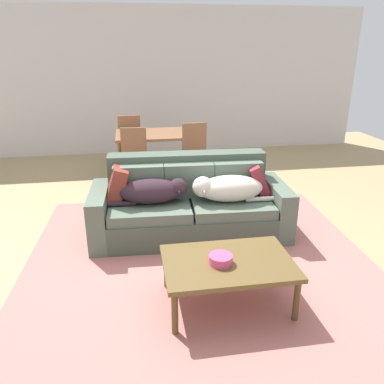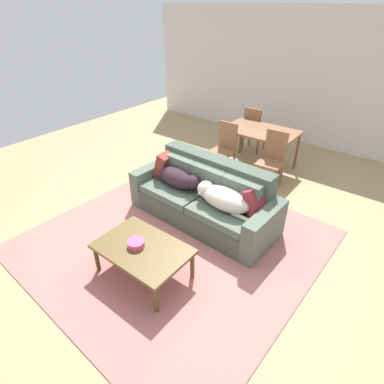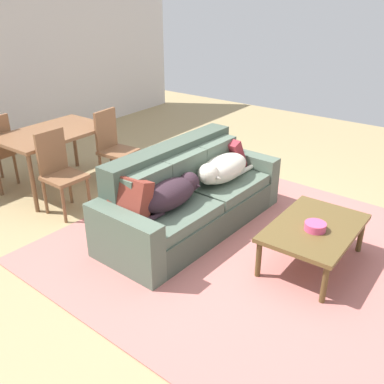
# 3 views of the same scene
# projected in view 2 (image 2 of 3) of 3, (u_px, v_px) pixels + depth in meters

# --- Properties ---
(ground_plane) EXTENTS (10.00, 10.00, 0.00)m
(ground_plane) POSITION_uv_depth(u_px,v_px,m) (193.00, 226.00, 4.42)
(ground_plane) COLOR tan
(back_partition) EXTENTS (8.00, 0.12, 2.70)m
(back_partition) POSITION_uv_depth(u_px,v_px,m) (312.00, 80.00, 6.41)
(back_partition) COLOR silver
(back_partition) RESTS_ON ground
(area_rug) EXTENTS (3.54, 3.50, 0.01)m
(area_rug) POSITION_uv_depth(u_px,v_px,m) (175.00, 241.00, 4.15)
(area_rug) COLOR #BF6F68
(area_rug) RESTS_ON ground
(couch) EXTENTS (2.18, 0.93, 0.87)m
(couch) POSITION_uv_depth(u_px,v_px,m) (205.00, 198.00, 4.44)
(couch) COLOR #455345
(couch) RESTS_ON ground
(dog_on_left_cushion) EXTENTS (0.85, 0.36, 0.27)m
(dog_on_left_cushion) POSITION_uv_depth(u_px,v_px,m) (180.00, 178.00, 4.46)
(dog_on_left_cushion) COLOR #34222A
(dog_on_left_cushion) RESTS_ON couch
(dog_on_right_cushion) EXTENTS (0.89, 0.38, 0.29)m
(dog_on_right_cushion) POSITION_uv_depth(u_px,v_px,m) (222.00, 198.00, 4.00)
(dog_on_right_cushion) COLOR beige
(dog_on_right_cushion) RESTS_ON couch
(throw_pillow_by_left_arm) EXTENTS (0.27, 0.40, 0.43)m
(throw_pillow_by_left_arm) POSITION_uv_depth(u_px,v_px,m) (167.00, 164.00, 4.76)
(throw_pillow_by_left_arm) COLOR maroon
(throw_pillow_by_left_arm) RESTS_ON couch
(throw_pillow_by_right_arm) EXTENTS (0.31, 0.41, 0.39)m
(throw_pillow_by_right_arm) POSITION_uv_depth(u_px,v_px,m) (257.00, 201.00, 3.89)
(throw_pillow_by_right_arm) COLOR maroon
(throw_pillow_by_right_arm) RESTS_ON couch
(coffee_table) EXTENTS (1.04, 0.70, 0.40)m
(coffee_table) POSITION_uv_depth(u_px,v_px,m) (143.00, 250.00, 3.47)
(coffee_table) COLOR brown
(coffee_table) RESTS_ON ground
(bowl_on_coffee_table) EXTENTS (0.19, 0.19, 0.07)m
(bowl_on_coffee_table) POSITION_uv_depth(u_px,v_px,m) (136.00, 244.00, 3.44)
(bowl_on_coffee_table) COLOR #EA4C7F
(bowl_on_coffee_table) RESTS_ON coffee_table
(dining_table) EXTENTS (1.29, 0.83, 0.74)m
(dining_table) POSITION_uv_depth(u_px,v_px,m) (260.00, 134.00, 5.67)
(dining_table) COLOR brown
(dining_table) RESTS_ON ground
(dining_chair_near_left) EXTENTS (0.41, 0.41, 0.93)m
(dining_chair_near_left) POSITION_uv_depth(u_px,v_px,m) (224.00, 147.00, 5.56)
(dining_chair_near_left) COLOR brown
(dining_chair_near_left) RESTS_ON ground
(dining_chair_near_right) EXTENTS (0.43, 0.43, 0.96)m
(dining_chair_near_right) POSITION_uv_depth(u_px,v_px,m) (272.00, 158.00, 5.13)
(dining_chair_near_right) COLOR brown
(dining_chair_near_right) RESTS_ON ground
(dining_chair_far_left) EXTENTS (0.42, 0.42, 0.94)m
(dining_chair_far_left) POSITION_uv_depth(u_px,v_px,m) (253.00, 128.00, 6.38)
(dining_chair_far_left) COLOR brown
(dining_chair_far_left) RESTS_ON ground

